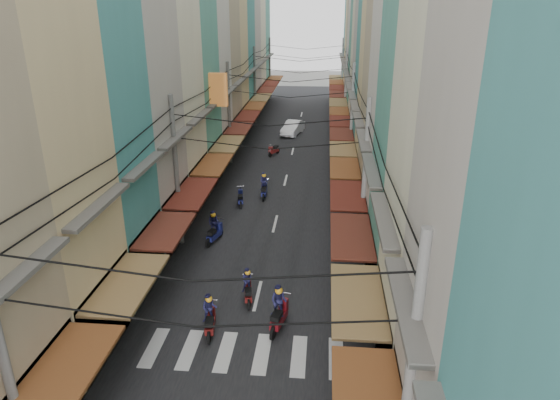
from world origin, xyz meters
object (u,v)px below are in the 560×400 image
Objects in this scene: white_car at (293,134)px; traffic_sign at (373,253)px; bicycle at (415,288)px; market_umbrella at (407,256)px.

white_car is 1.51× the size of traffic_sign.
market_umbrella reaches higher than bicycle.
white_car is at bearing 102.99° from market_umbrella.
traffic_sign reaches higher than bicycle.
traffic_sign is (-1.44, -0.08, 0.08)m from market_umbrella.
white_car is 2.63× the size of bicycle.
bicycle is (7.66, -28.89, 0.00)m from white_car.
traffic_sign reaches higher than white_car.
white_car reaches higher than bicycle.
market_umbrella is at bearing -63.71° from white_car.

